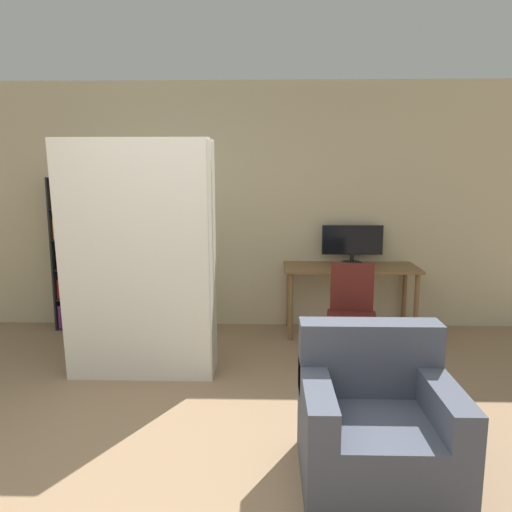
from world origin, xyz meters
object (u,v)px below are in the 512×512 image
object	(u,v)px
monitor	(352,242)
mattress_near	(137,263)
mattress_far	(145,257)
bookshelf	(84,254)
office_chair	(351,325)
armchair	(375,424)

from	to	relation	value
monitor	mattress_near	xyz separation A→B (m)	(-1.99, -1.43, 0.03)
mattress_far	mattress_near	bearing A→B (deg)	-90.00
mattress_near	bookshelf	bearing A→B (deg)	124.16
mattress_far	bookshelf	bearing A→B (deg)	129.85
office_chair	mattress_far	world-z (taller)	mattress_far
office_chair	bookshelf	world-z (taller)	bookshelf
monitor	armchair	distance (m)	2.83
office_chair	mattress_near	xyz separation A→B (m)	(-1.83, -0.41, 0.64)
bookshelf	office_chair	bearing A→B (deg)	-20.14
mattress_far	monitor	bearing A→B (deg)	30.28
bookshelf	mattress_near	world-z (taller)	mattress_near
office_chair	mattress_far	size ratio (longest dim) A/B	0.45
office_chair	bookshelf	distance (m)	3.03
office_chair	mattress_near	size ratio (longest dim) A/B	0.45
mattress_near	armchair	size ratio (longest dim) A/B	2.36
bookshelf	armchair	xyz separation A→B (m)	(2.67, -2.75, -0.51)
armchair	mattress_near	bearing A→B (deg)	142.36
office_chair	armchair	distance (m)	1.72
mattress_near	mattress_far	xyz separation A→B (m)	(0.00, 0.27, -0.00)
office_chair	mattress_near	world-z (taller)	mattress_near
monitor	bookshelf	distance (m)	2.97
mattress_near	monitor	bearing A→B (deg)	35.73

